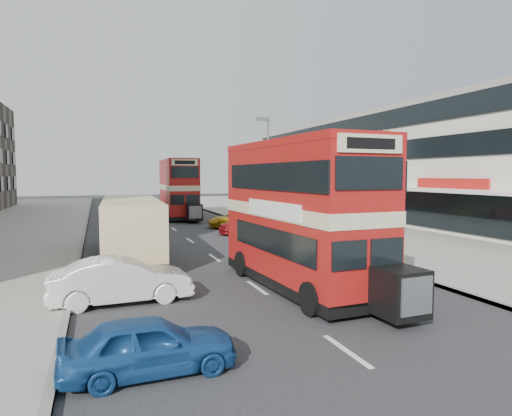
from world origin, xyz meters
name	(u,v)px	position (x,y,z in m)	size (l,w,h in m)	color
ground	(279,303)	(0.00, 0.00, 0.00)	(160.00, 160.00, 0.00)	#28282B
road_surface	(174,229)	(0.00, 20.00, 0.01)	(12.00, 90.00, 0.01)	#28282B
pavement_right	(320,222)	(12.00, 20.00, 0.07)	(12.00, 90.00, 0.15)	gray
kerb_left	(85,232)	(-6.10, 20.00, 0.07)	(0.20, 90.00, 0.16)	gray
kerb_right	(253,225)	(6.10, 20.00, 0.07)	(0.20, 90.00, 0.16)	gray
commercial_row	(388,167)	(19.95, 22.00, 4.70)	(9.90, 46.20, 9.30)	beige
street_lamp	(267,164)	(6.52, 18.00, 4.78)	(1.00, 0.20, 8.12)	slate
bus_main	(300,214)	(1.39, 1.45, 2.62)	(2.95, 9.07, 4.97)	black
bus_second	(179,189)	(1.75, 27.99, 2.72)	(2.87, 9.47, 5.18)	black
coach	(131,226)	(-3.74, 9.34, 1.55)	(2.94, 10.00, 2.63)	black
car_left_near	(149,345)	(-4.31, -3.68, 0.59)	(1.39, 3.46, 1.18)	navy
car_left_front	(121,280)	(-4.58, 1.68, 0.71)	(1.50, 4.29, 1.41)	white
car_right_a	(252,224)	(4.55, 15.61, 0.66)	(1.85, 4.54, 1.32)	maroon
car_right_b	(237,219)	(4.66, 19.42, 0.62)	(2.06, 4.46, 1.24)	#C38913
pedestrian_near	(314,219)	(8.66, 14.63, 0.99)	(0.62, 0.42, 1.69)	gray
pedestrian_far	(251,206)	(9.07, 29.04, 0.94)	(0.93, 0.39, 1.59)	gray
cyclist	(243,218)	(4.75, 18.33, 0.85)	(0.76, 1.64, 2.31)	gray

